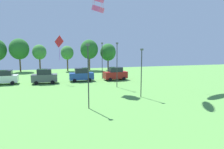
{
  "coord_description": "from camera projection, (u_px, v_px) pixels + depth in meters",
  "views": [
    {
      "loc": [
        -4.19,
        1.27,
        6.47
      ],
      "look_at": [
        -0.31,
        15.73,
        4.34
      ],
      "focal_mm": 32.0,
      "sensor_mm": 36.0,
      "label": 1
    }
  ],
  "objects": [
    {
      "name": "kite_flying_1",
      "position": [
        98.0,
        4.0,
        29.72
      ],
      "size": [
        2.04,
        2.02,
        2.63
      ],
      "color": "#E54C93"
    },
    {
      "name": "kite_flying_5",
      "position": [
        59.0,
        42.0,
        35.18
      ],
      "size": [
        1.56,
        1.6,
        4.43
      ],
      "color": "red"
    },
    {
      "name": "parked_car_leftmost",
      "position": [
        5.0,
        77.0,
        34.13
      ],
      "size": [
        4.08,
        2.22,
        2.4
      ],
      "rotation": [
        0.0,
        0.0,
        0.04
      ],
      "color": "silver",
      "rests_on": "ground"
    },
    {
      "name": "parked_car_second_from_left",
      "position": [
        45.0,
        76.0,
        34.8
      ],
      "size": [
        4.3,
        2.05,
        2.54
      ],
      "rotation": [
        0.0,
        0.0,
        -0.01
      ],
      "color": "#4C5156",
      "rests_on": "ground"
    },
    {
      "name": "parked_car_third_from_left",
      "position": [
        81.0,
        75.0,
        37.05
      ],
      "size": [
        4.47,
        2.05,
        2.47
      ],
      "rotation": [
        0.0,
        0.0,
        0.02
      ],
      "color": "#234299",
      "rests_on": "ground"
    },
    {
      "name": "parked_car_rightmost_in_row",
      "position": [
        115.0,
        74.0,
        38.48
      ],
      "size": [
        4.7,
        2.46,
        2.48
      ],
      "rotation": [
        0.0,
        0.0,
        0.12
      ],
      "color": "maroon",
      "rests_on": "ground"
    },
    {
      "name": "light_post_0",
      "position": [
        117.0,
        63.0,
        31.22
      ],
      "size": [
        0.36,
        0.2,
        7.04
      ],
      "color": "#2D2D33",
      "rests_on": "ground"
    },
    {
      "name": "light_post_1",
      "position": [
        88.0,
        73.0,
        20.4
      ],
      "size": [
        0.36,
        0.2,
        6.75
      ],
      "color": "#2D2D33",
      "rests_on": "ground"
    },
    {
      "name": "light_post_2",
      "position": [
        102.0,
        59.0,
        39.32
      ],
      "size": [
        0.36,
        0.2,
        7.19
      ],
      "color": "#2D2D33",
      "rests_on": "ground"
    },
    {
      "name": "light_post_3",
      "position": [
        141.0,
        70.0,
        25.25
      ],
      "size": [
        0.36,
        0.2,
        6.19
      ],
      "color": "#2D2D33",
      "rests_on": "ground"
    },
    {
      "name": "treeline_tree_2",
      "position": [
        19.0,
        49.0,
        50.42
      ],
      "size": [
        4.8,
        4.8,
        8.41
      ],
      "color": "brown",
      "rests_on": "ground"
    },
    {
      "name": "treeline_tree_3",
      "position": [
        39.0,
        52.0,
        50.91
      ],
      "size": [
        3.46,
        3.46,
        6.9
      ],
      "color": "brown",
      "rests_on": "ground"
    },
    {
      "name": "treeline_tree_4",
      "position": [
        67.0,
        53.0,
        51.95
      ],
      "size": [
        3.28,
        3.28,
        6.6
      ],
      "color": "brown",
      "rests_on": "ground"
    },
    {
      "name": "treeline_tree_5",
      "position": [
        89.0,
        49.0,
        53.52
      ],
      "size": [
        4.71,
        4.71,
        8.24
      ],
      "color": "brown",
      "rests_on": "ground"
    },
    {
      "name": "treeline_tree_6",
      "position": [
        108.0,
        52.0,
        54.88
      ],
      "size": [
        4.29,
        4.29,
        7.21
      ],
      "color": "brown",
      "rests_on": "ground"
    }
  ]
}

